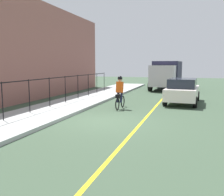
# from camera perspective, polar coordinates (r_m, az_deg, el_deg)

# --- Properties ---
(ground_plane) EXTENTS (80.00, 80.00, 0.00)m
(ground_plane) POSITION_cam_1_polar(r_m,az_deg,el_deg) (11.00, -1.81, -5.27)
(ground_plane) COLOR #364936
(lane_line_centre) EXTENTS (36.00, 0.12, 0.01)m
(lane_line_centre) POSITION_cam_1_polar(r_m,az_deg,el_deg) (10.59, 6.43, -5.79)
(lane_line_centre) COLOR yellow
(lane_line_centre) RESTS_ON ground
(sidewalk) EXTENTS (40.00, 3.20, 0.15)m
(sidewalk) POSITION_cam_1_polar(r_m,az_deg,el_deg) (12.50, -16.72, -3.68)
(sidewalk) COLOR #A0A5A2
(sidewalk) RESTS_ON ground
(building_wall) EXTENTS (28.00, 0.80, 6.87)m
(building_wall) POSITION_cam_1_polar(r_m,az_deg,el_deg) (16.10, -23.93, 10.44)
(building_wall) COLOR #915A51
(building_wall) RESTS_ON ground
(iron_fence) EXTENTS (19.90, 0.04, 1.60)m
(iron_fence) POSITION_cam_1_polar(r_m,az_deg,el_deg) (13.37, -15.95, 2.50)
(iron_fence) COLOR black
(iron_fence) RESTS_ON sidewalk
(cyclist_lead) EXTENTS (1.71, 0.36, 1.83)m
(cyclist_lead) POSITION_cam_1_polar(r_m,az_deg,el_deg) (13.98, 1.76, 1.25)
(cyclist_lead) COLOR black
(cyclist_lead) RESTS_ON ground
(patrol_sedan) EXTENTS (4.50, 2.14, 1.58)m
(patrol_sedan) POSITION_cam_1_polar(r_m,az_deg,el_deg) (16.57, 15.61, 1.66)
(patrol_sedan) COLOR white
(patrol_sedan) RESTS_ON ground
(box_truck_background) EXTENTS (6.81, 2.79, 2.78)m
(box_truck_background) POSITION_cam_1_polar(r_m,az_deg,el_deg) (25.91, 12.21, 5.37)
(box_truck_background) COLOR #1F2036
(box_truck_background) RESTS_ON ground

